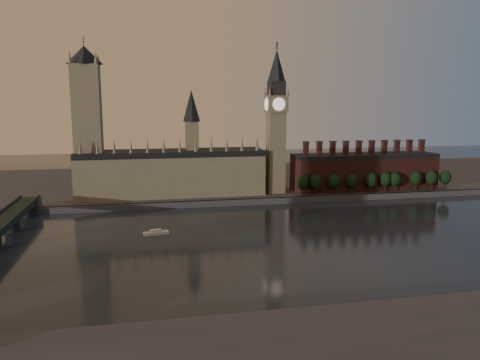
# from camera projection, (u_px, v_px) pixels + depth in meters

# --- Properties ---
(ground) EXTENTS (900.00, 900.00, 0.00)m
(ground) POSITION_uv_depth(u_px,v_px,m) (315.00, 241.00, 235.92)
(ground) COLOR black
(ground) RESTS_ON ground
(north_bank) EXTENTS (900.00, 182.00, 4.00)m
(north_bank) POSITION_uv_depth(u_px,v_px,m) (243.00, 180.00, 407.70)
(north_bank) COLOR #46464B
(north_bank) RESTS_ON ground
(palace_of_westminster) EXTENTS (130.00, 30.30, 74.00)m
(palace_of_westminster) POSITION_uv_depth(u_px,v_px,m) (172.00, 170.00, 330.80)
(palace_of_westminster) COLOR #7B6F57
(palace_of_westminster) RESTS_ON north_bank
(victoria_tower) EXTENTS (24.00, 24.00, 108.00)m
(victoria_tower) POSITION_uv_depth(u_px,v_px,m) (87.00, 118.00, 313.81)
(victoria_tower) COLOR #7B6F57
(victoria_tower) RESTS_ON north_bank
(big_ben) EXTENTS (15.00, 15.00, 107.00)m
(big_ben) POSITION_uv_depth(u_px,v_px,m) (276.00, 120.00, 334.85)
(big_ben) COLOR #7B6F57
(big_ben) RESTS_ON north_bank
(chimney_block) EXTENTS (110.00, 25.00, 37.00)m
(chimney_block) POSITION_uv_depth(u_px,v_px,m) (364.00, 171.00, 355.01)
(chimney_block) COLOR #51251F
(chimney_block) RESTS_ON north_bank
(embankment_tree_0) EXTENTS (8.60, 8.60, 14.88)m
(embankment_tree_0) POSITION_uv_depth(u_px,v_px,m) (302.00, 182.00, 330.62)
(embankment_tree_0) COLOR black
(embankment_tree_0) RESTS_ON north_bank
(embankment_tree_1) EXTENTS (8.60, 8.60, 14.88)m
(embankment_tree_1) POSITION_uv_depth(u_px,v_px,m) (315.00, 182.00, 331.90)
(embankment_tree_1) COLOR black
(embankment_tree_1) RESTS_ON north_bank
(embankment_tree_2) EXTENTS (8.60, 8.60, 14.88)m
(embankment_tree_2) POSITION_uv_depth(u_px,v_px,m) (334.00, 181.00, 333.96)
(embankment_tree_2) COLOR black
(embankment_tree_2) RESTS_ON north_bank
(embankment_tree_3) EXTENTS (8.60, 8.60, 14.88)m
(embankment_tree_3) POSITION_uv_depth(u_px,v_px,m) (351.00, 181.00, 337.61)
(embankment_tree_3) COLOR black
(embankment_tree_3) RESTS_ON north_bank
(embankment_tree_4) EXTENTS (8.60, 8.60, 14.88)m
(embankment_tree_4) POSITION_uv_depth(u_px,v_px,m) (371.00, 180.00, 339.56)
(embankment_tree_4) COLOR black
(embankment_tree_4) RESTS_ON north_bank
(embankment_tree_5) EXTENTS (8.60, 8.60, 14.88)m
(embankment_tree_5) POSITION_uv_depth(u_px,v_px,m) (385.00, 179.00, 343.19)
(embankment_tree_5) COLOR black
(embankment_tree_5) RESTS_ON north_bank
(embankment_tree_6) EXTENTS (8.60, 8.60, 14.88)m
(embankment_tree_6) POSITION_uv_depth(u_px,v_px,m) (395.00, 179.00, 343.59)
(embankment_tree_6) COLOR black
(embankment_tree_6) RESTS_ON north_bank
(embankment_tree_7) EXTENTS (8.60, 8.60, 14.88)m
(embankment_tree_7) POSITION_uv_depth(u_px,v_px,m) (416.00, 178.00, 347.57)
(embankment_tree_7) COLOR black
(embankment_tree_7) RESTS_ON north_bank
(embankment_tree_8) EXTENTS (8.60, 8.60, 14.88)m
(embankment_tree_8) POSITION_uv_depth(u_px,v_px,m) (431.00, 178.00, 349.35)
(embankment_tree_8) COLOR black
(embankment_tree_8) RESTS_ON north_bank
(embankment_tree_9) EXTENTS (8.60, 8.60, 14.88)m
(embankment_tree_9) POSITION_uv_depth(u_px,v_px,m) (445.00, 177.00, 352.22)
(embankment_tree_9) COLOR black
(embankment_tree_9) RESTS_ON north_bank
(river_boat) EXTENTS (13.87, 5.91, 2.69)m
(river_boat) POSITION_uv_depth(u_px,v_px,m) (156.00, 233.00, 248.18)
(river_boat) COLOR silver
(river_boat) RESTS_ON ground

